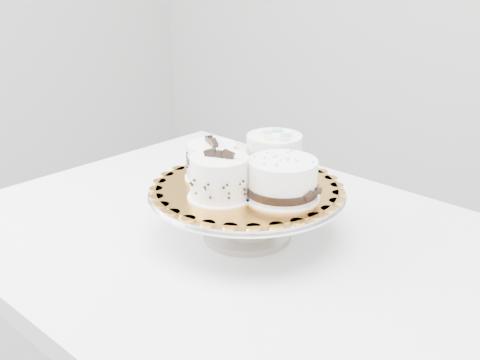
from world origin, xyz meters
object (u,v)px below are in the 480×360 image
Objects in this scene: cake_dots at (274,154)px; cake_swirl at (220,178)px; cake_stand at (247,204)px; cake_banded at (212,162)px; cake_board at (247,187)px; cake_ribbon at (283,180)px; table at (268,284)px.

cake_swirl is at bearing -98.44° from cake_dots.
cake_stand is 2.86× the size of cake_banded.
cake_banded reaches higher than cake_dots.
cake_ribbon reaches higher than cake_board.
cake_ribbon is (0.08, -0.01, 0.03)m from cake_board.
table is at bearing -162.52° from cake_ribbon.
cake_banded is at bearing -137.04° from cake_dots.
cake_dots reaches higher than cake_ribbon.
table is at bearing -13.15° from cake_stand.
cake_banded is 0.12m from cake_dots.
cake_ribbon reaches higher than cake_stand.
cake_swirl reaches higher than cake_stand.
cake_stand is at bearing 35.92° from cake_banded.
cake_stand is at bearing -101.31° from cake_board.
cake_board is at bearing 35.92° from cake_banded.
cake_ribbon is at bearing 25.56° from table.
cake_stand is 0.11m from cake_dots.
cake_swirl is 0.10m from cake_banded.
table is at bearing -13.15° from cake_board.
cake_banded is 0.90× the size of cake_ribbon.
cake_banded is at bearing -176.73° from table.
table is 10.67× the size of cake_swirl.
cake_dots is at bearing 87.43° from cake_stand.
cake_ribbon is at bearing -4.66° from cake_stand.
cake_stand is at bearing -95.86° from cake_dots.
cake_board is 0.09m from cake_dots.
table is 10.55× the size of cake_dots.
cake_board reaches higher than cake_stand.
table is 0.23m from cake_swirl.
cake_swirl is at bearing -98.28° from cake_board.
cake_board is at bearing 174.76° from table.
cake_ribbon reaches higher than table.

